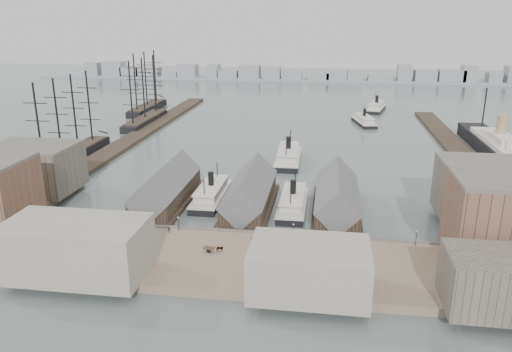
% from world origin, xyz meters
% --- Properties ---
extents(ground, '(900.00, 900.00, 0.00)m').
position_xyz_m(ground, '(0.00, 0.00, 0.00)').
color(ground, '#505C5C').
rests_on(ground, ground).
extents(quay, '(180.00, 30.00, 2.00)m').
position_xyz_m(quay, '(0.00, -20.00, 1.00)').
color(quay, '#7B6752').
rests_on(quay, ground).
extents(seawall, '(180.00, 1.20, 2.30)m').
position_xyz_m(seawall, '(0.00, -5.20, 1.15)').
color(seawall, '#59544C').
rests_on(seawall, ground).
extents(west_wharf, '(10.00, 220.00, 1.60)m').
position_xyz_m(west_wharf, '(-68.00, 100.00, 0.80)').
color(west_wharf, '#2D231C').
rests_on(west_wharf, ground).
extents(east_wharf, '(10.00, 180.00, 1.60)m').
position_xyz_m(east_wharf, '(78.00, 90.00, 0.80)').
color(east_wharf, '#2D231C').
rests_on(east_wharf, ground).
extents(ferry_shed_west, '(14.00, 42.00, 12.60)m').
position_xyz_m(ferry_shed_west, '(-26.00, 16.88, 4.64)').
color(ferry_shed_west, '#2D231C').
rests_on(ferry_shed_west, ground).
extents(ferry_shed_center, '(14.00, 42.00, 12.60)m').
position_xyz_m(ferry_shed_center, '(0.00, 16.88, 4.64)').
color(ferry_shed_center, '#2D231C').
rests_on(ferry_shed_center, ground).
extents(ferry_shed_east, '(14.00, 42.00, 12.60)m').
position_xyz_m(ferry_shed_east, '(26.00, 16.88, 4.64)').
color(ferry_shed_east, '#2D231C').
rests_on(ferry_shed_east, ground).
extents(warehouse_west_back, '(26.00, 20.00, 14.00)m').
position_xyz_m(warehouse_west_back, '(-70.00, 18.00, 9.00)').
color(warehouse_west_back, '#60564C').
rests_on(warehouse_west_back, west_land).
extents(warehouse_east_back, '(28.00, 20.00, 15.00)m').
position_xyz_m(warehouse_east_back, '(68.00, 15.00, 9.50)').
color(warehouse_east_back, '#60564C').
rests_on(warehouse_east_back, east_land).
extents(street_bldg_center, '(24.00, 16.00, 10.00)m').
position_xyz_m(street_bldg_center, '(20.00, -32.00, 7.00)').
color(street_bldg_center, gray).
rests_on(street_bldg_center, quay).
extents(street_bldg_west, '(30.00, 16.00, 12.00)m').
position_xyz_m(street_bldg_west, '(-30.00, -32.00, 8.00)').
color(street_bldg_west, gray).
rests_on(street_bldg_west, quay).
extents(street_bldg_east, '(18.00, 14.00, 11.00)m').
position_xyz_m(street_bldg_east, '(55.00, -33.00, 7.50)').
color(street_bldg_east, '#60564C').
rests_on(street_bldg_east, quay).
extents(lamp_post_far_w, '(0.44, 0.44, 3.92)m').
position_xyz_m(lamp_post_far_w, '(-45.00, -7.00, 4.71)').
color(lamp_post_far_w, black).
rests_on(lamp_post_far_w, quay).
extents(lamp_post_near_w, '(0.44, 0.44, 3.92)m').
position_xyz_m(lamp_post_near_w, '(-15.00, -7.00, 4.71)').
color(lamp_post_near_w, black).
rests_on(lamp_post_near_w, quay).
extents(lamp_post_near_e, '(0.44, 0.44, 3.92)m').
position_xyz_m(lamp_post_near_e, '(15.00, -7.00, 4.71)').
color(lamp_post_near_e, black).
rests_on(lamp_post_near_e, quay).
extents(lamp_post_far_e, '(0.44, 0.44, 3.92)m').
position_xyz_m(lamp_post_far_e, '(45.00, -7.00, 4.71)').
color(lamp_post_far_e, black).
rests_on(lamp_post_far_e, quay).
extents(far_shore, '(500.00, 40.00, 15.72)m').
position_xyz_m(far_shore, '(-2.07, 334.14, 3.91)').
color(far_shore, gray).
rests_on(far_shore, ground).
extents(ferry_docked_west, '(8.30, 27.68, 9.89)m').
position_xyz_m(ferry_docked_west, '(-13.00, 21.61, 2.32)').
color(ferry_docked_west, black).
rests_on(ferry_docked_west, ground).
extents(ferry_docked_east, '(8.14, 27.13, 9.69)m').
position_xyz_m(ferry_docked_east, '(13.00, 17.77, 2.27)').
color(ferry_docked_east, black).
rests_on(ferry_docked_east, ground).
extents(ferry_open_near, '(10.10, 31.06, 11.01)m').
position_xyz_m(ferry_open_near, '(7.35, 68.20, 2.58)').
color(ferry_open_near, black).
rests_on(ferry_open_near, ground).
extents(ferry_open_mid, '(13.01, 26.55, 9.10)m').
position_xyz_m(ferry_open_mid, '(41.47, 146.51, 2.13)').
color(ferry_open_mid, black).
rests_on(ferry_open_mid, ground).
extents(ferry_open_far, '(14.55, 29.19, 10.00)m').
position_xyz_m(ferry_open_far, '(51.21, 188.50, 2.34)').
color(ferry_open_far, black).
rests_on(ferry_open_far, ground).
extents(sailing_ship_near, '(8.17, 56.31, 33.60)m').
position_xyz_m(sailing_ship_near, '(-80.04, 58.77, 2.47)').
color(sailing_ship_near, black).
rests_on(sailing_ship_near, ground).
extents(sailing_ship_mid, '(8.53, 49.30, 35.08)m').
position_xyz_m(sailing_ship_mid, '(-75.01, 130.34, 2.51)').
color(sailing_ship_mid, black).
rests_on(sailing_ship_mid, ground).
extents(sailing_ship_far, '(8.63, 47.94, 35.48)m').
position_xyz_m(sailing_ship_far, '(-87.38, 167.37, 2.56)').
color(sailing_ship_far, black).
rests_on(sailing_ship_far, ground).
extents(ocean_steamer, '(12.03, 87.93, 17.59)m').
position_xyz_m(ocean_steamer, '(92.00, 87.43, 3.78)').
color(ocean_steamer, black).
rests_on(ocean_steamer, ground).
extents(tram, '(3.90, 11.30, 3.94)m').
position_xyz_m(tram, '(59.66, -16.68, 4.02)').
color(tram, black).
rests_on(tram, quay).
extents(horse_cart_left, '(4.66, 3.29, 1.45)m').
position_xyz_m(horse_cart_left, '(-45.55, -15.82, 2.77)').
color(horse_cart_left, black).
rests_on(horse_cart_left, quay).
extents(horse_cart_center, '(4.95, 1.82, 1.59)m').
position_xyz_m(horse_cart_center, '(-2.56, -17.55, 2.81)').
color(horse_cart_center, black).
rests_on(horse_cart_center, quay).
extents(horse_cart_right, '(4.63, 1.87, 1.46)m').
position_xyz_m(horse_cart_right, '(17.22, -20.84, 2.76)').
color(horse_cart_right, black).
rests_on(horse_cart_right, quay).
extents(pedestrian_0, '(0.74, 0.62, 1.75)m').
position_xyz_m(pedestrian_0, '(-52.11, -11.52, 2.88)').
color(pedestrian_0, black).
rests_on(pedestrian_0, quay).
extents(pedestrian_1, '(0.79, 0.96, 1.79)m').
position_xyz_m(pedestrian_1, '(-41.21, -17.67, 2.90)').
color(pedestrian_1, black).
rests_on(pedestrian_1, quay).
extents(pedestrian_2, '(1.23, 1.05, 1.64)m').
position_xyz_m(pedestrian_2, '(-17.15, -8.59, 2.82)').
color(pedestrian_2, black).
rests_on(pedestrian_2, quay).
extents(pedestrian_3, '(0.97, 1.05, 1.73)m').
position_xyz_m(pedestrian_3, '(-22.54, -24.18, 2.87)').
color(pedestrian_3, black).
rests_on(pedestrian_3, quay).
extents(pedestrian_4, '(0.88, 0.99, 1.70)m').
position_xyz_m(pedestrian_4, '(5.15, -11.99, 2.85)').
color(pedestrian_4, black).
rests_on(pedestrian_4, quay).
extents(pedestrian_5, '(0.74, 0.63, 1.74)m').
position_xyz_m(pedestrian_5, '(6.42, -20.86, 2.87)').
color(pedestrian_5, black).
rests_on(pedestrian_5, quay).
extents(pedestrian_6, '(0.98, 1.03, 1.69)m').
position_xyz_m(pedestrian_6, '(24.21, -12.48, 2.84)').
color(pedestrian_6, black).
rests_on(pedestrian_6, quay).
extents(pedestrian_7, '(1.22, 1.26, 1.72)m').
position_xyz_m(pedestrian_7, '(31.61, -24.84, 2.86)').
color(pedestrian_7, black).
rests_on(pedestrian_7, quay).
extents(pedestrian_8, '(1.00, 0.99, 1.70)m').
position_xyz_m(pedestrian_8, '(32.43, -10.63, 2.85)').
color(pedestrian_8, black).
rests_on(pedestrian_8, quay).
extents(pedestrian_9, '(0.92, 0.90, 1.59)m').
position_xyz_m(pedestrian_9, '(56.81, -23.20, 2.80)').
color(pedestrian_9, black).
rests_on(pedestrian_9, quay).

